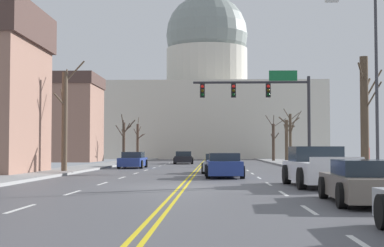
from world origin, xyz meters
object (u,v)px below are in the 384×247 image
object	(u,v)px
sedan_oncoming_01	(184,158)
sedan_near_01	(224,166)
pedestrian_00	(366,158)
sedan_near_00	(220,164)
sedan_oncoming_00	(133,160)
pickup_truck_near_02	(319,168)
signal_gantry	(267,98)
sedan_near_03	(368,183)
street_lamp_right	(370,70)

from	to	relation	value
sedan_oncoming_01	sedan_near_01	bearing A→B (deg)	-82.76
sedan_oncoming_01	pedestrian_00	distance (m)	30.43
sedan_near_00	sedan_near_01	distance (m)	5.70
sedan_oncoming_00	sedan_oncoming_01	size ratio (longest dim) A/B	1.01
pickup_truck_near_02	signal_gantry	bearing A→B (deg)	92.00
sedan_near_03	sedan_oncoming_01	bearing A→B (deg)	99.66
sedan_near_01	pedestrian_00	bearing A→B (deg)	-2.54
sedan_near_00	signal_gantry	bearing A→B (deg)	48.01
sedan_near_01	street_lamp_right	bearing A→B (deg)	-38.39
sedan_near_01	pedestrian_00	world-z (taller)	pedestrian_00
sedan_near_03	pedestrian_00	bearing A→B (deg)	75.62
pickup_truck_near_02	sedan_near_00	bearing A→B (deg)	106.40
sedan_near_00	pedestrian_00	size ratio (longest dim) A/B	2.70
signal_gantry	pedestrian_00	size ratio (longest dim) A/B	4.90
sedan_near_01	sedan_oncoming_01	bearing A→B (deg)	97.24
signal_gantry	sedan_near_03	size ratio (longest dim) A/B	1.67
pickup_truck_near_02	pedestrian_00	bearing A→B (deg)	61.99
signal_gantry	sedan_oncoming_00	bearing A→B (deg)	150.57
sedan_oncoming_00	signal_gantry	bearing A→B (deg)	-29.43
signal_gantry	sedan_near_00	distance (m)	6.46
pickup_truck_near_02	sedan_oncoming_00	xyz separation A→B (m)	(-10.40, 21.83, -0.12)
street_lamp_right	pickup_truck_near_02	bearing A→B (deg)	-140.63
street_lamp_right	sedan_oncoming_01	distance (m)	34.74
sedan_near_00	pickup_truck_near_02	distance (m)	13.28
street_lamp_right	pedestrian_00	distance (m)	6.06
sedan_oncoming_00	pedestrian_00	distance (m)	20.58
pickup_truck_near_02	pedestrian_00	size ratio (longest dim) A/B	3.49
signal_gantry	pickup_truck_near_02	size ratio (longest dim) A/B	1.41
signal_gantry	sedan_near_00	size ratio (longest dim) A/B	1.82
sedan_oncoming_00	pickup_truck_near_02	bearing A→B (deg)	-64.52
sedan_oncoming_00	pedestrian_00	size ratio (longest dim) A/B	2.89
sedan_near_00	sedan_near_03	bearing A→B (deg)	-79.27
sedan_near_01	sedan_near_03	size ratio (longest dim) A/B	0.91
signal_gantry	sedan_oncoming_01	distance (m)	20.50
sedan_oncoming_01	signal_gantry	bearing A→B (deg)	-70.72
sedan_near_01	pedestrian_00	size ratio (longest dim) A/B	2.67
sedan_oncoming_00	sedan_oncoming_01	world-z (taller)	sedan_oncoming_00
sedan_near_00	pedestrian_00	bearing A→B (deg)	-39.40
sedan_near_01	pedestrian_00	distance (m)	7.20
street_lamp_right	sedan_oncoming_00	world-z (taller)	street_lamp_right
sedan_near_03	pedestrian_00	xyz separation A→B (m)	(3.56, 13.87, 0.48)
street_lamp_right	sedan_near_03	size ratio (longest dim) A/B	1.68
pickup_truck_near_02	sedan_oncoming_00	size ratio (longest dim) A/B	1.21
sedan_near_01	sedan_near_03	bearing A→B (deg)	-75.67
sedan_near_03	sedan_oncoming_01	xyz separation A→B (m)	(-7.20, 42.34, 0.02)
sedan_oncoming_00	sedan_oncoming_01	bearing A→B (deg)	76.46
pickup_truck_near_02	sedan_near_03	bearing A→B (deg)	-89.85
sedan_oncoming_01	pedestrian_00	xyz separation A→B (m)	(10.76, -28.47, 0.45)
signal_gantry	pedestrian_00	xyz separation A→B (m)	(4.14, -9.55, -3.89)
signal_gantry	sedan_near_01	world-z (taller)	signal_gantry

